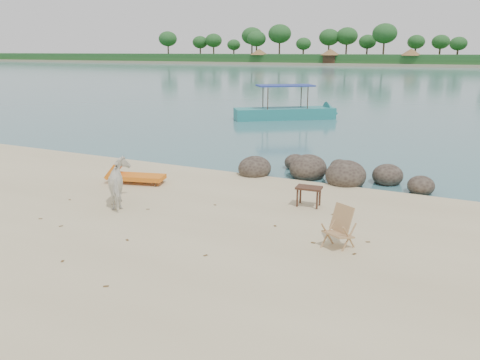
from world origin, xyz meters
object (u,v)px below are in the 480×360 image
object	(u,v)px
boulders	(325,172)
side_table	(309,198)
deck_chair	(338,230)
boat_near	(285,91)
lounge_chair	(139,175)
cow	(121,184)

from	to	relation	value
boulders	side_table	distance (m)	3.19
deck_chair	boat_near	world-z (taller)	boat_near
side_table	lounge_chair	bearing A→B (deg)	177.86
lounge_chair	boulders	bearing A→B (deg)	17.88
boulders	boat_near	bearing A→B (deg)	115.77
boulders	lounge_chair	size ratio (longest dim) A/B	3.14
side_table	boat_near	xyz separation A→B (m)	(-6.76, 16.27, 1.45)
cow	boat_near	distance (m)	18.53
cow	lounge_chair	bearing A→B (deg)	-107.80
boulders	boat_near	distance (m)	14.63
cow	lounge_chair	xyz separation A→B (m)	(-0.91, 1.97, -0.32)
lounge_chair	boat_near	xyz separation A→B (m)	(-1.13, 16.41, 1.42)
boat_near	cow	bearing A→B (deg)	-119.25
lounge_chair	boat_near	bearing A→B (deg)	79.36
cow	side_table	size ratio (longest dim) A/B	2.18
boulders	deck_chair	distance (m)	5.88
boulders	deck_chair	xyz separation A→B (m)	(1.86, -5.57, 0.24)
boulders	lounge_chair	world-z (taller)	boulders
boat_near	side_table	bearing A→B (deg)	-103.02
boulders	boat_near	size ratio (longest dim) A/B	0.89
side_table	deck_chair	bearing A→B (deg)	-62.93
boulders	deck_chair	bearing A→B (deg)	-71.54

